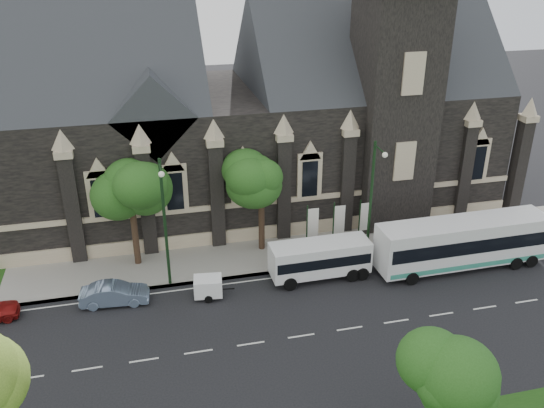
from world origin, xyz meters
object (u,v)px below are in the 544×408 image
object	(u,v)px
banner_flag_left	(311,225)
shuttle_bus	(320,258)
street_lamp_near	(372,196)
tour_coach	(462,242)
tree_walk_right	(263,176)
sedan	(115,294)
banner_flag_right	(363,220)
street_lamp_mid	(165,218)
tree_walk_left	(133,189)
box_trailer	(208,286)
tree_park_east	(439,372)
banner_flag_center	(337,222)

from	to	relation	value
banner_flag_left	shuttle_bus	size ratio (longest dim) A/B	0.59
street_lamp_near	tour_coach	size ratio (longest dim) A/B	0.73
tree_walk_right	shuttle_bus	bearing A→B (deg)	-59.65
sedan	banner_flag_right	bearing A→B (deg)	-75.61
tour_coach	street_lamp_mid	bearing A→B (deg)	172.98
banner_flag_left	banner_flag_right	xyz separation A→B (m)	(4.00, 0.00, 0.00)
tree_walk_right	street_lamp_near	world-z (taller)	street_lamp_near
banner_flag_left	tree_walk_right	bearing A→B (deg)	150.90
tree_walk_right	street_lamp_mid	world-z (taller)	street_lamp_mid
tree_walk_right	banner_flag_right	world-z (taller)	tree_walk_right
tree_walk_left	box_trailer	distance (m)	8.39
banner_flag_right	shuttle_bus	world-z (taller)	banner_flag_right
sedan	tree_walk_left	bearing A→B (deg)	-15.48
tree_park_east	sedan	world-z (taller)	tree_park_east
tree_park_east	tree_walk_left	world-z (taller)	tree_walk_left
tree_walk_left	banner_flag_left	bearing A→B (deg)	-8.02
banner_flag_left	tree_walk_left	bearing A→B (deg)	171.98
banner_flag_center	box_trailer	distance (m)	10.76
street_lamp_near	street_lamp_mid	distance (m)	14.00
shuttle_bus	street_lamp_near	bearing A→B (deg)	15.99
banner_flag_center	sedan	bearing A→B (deg)	-169.14
banner_flag_left	shuttle_bus	xyz separation A→B (m)	(-0.26, -3.09, -0.87)
box_trailer	shuttle_bus	bearing A→B (deg)	11.55
tree_walk_right	shuttle_bus	world-z (taller)	tree_walk_right
box_trailer	tree_walk_left	bearing A→B (deg)	134.32
street_lamp_near	sedan	distance (m)	18.12
tree_walk_right	banner_flag_right	bearing A→B (deg)	-13.60
street_lamp_near	shuttle_bus	size ratio (longest dim) A/B	1.33
tree_park_east	tour_coach	distance (m)	17.49
street_lamp_near	street_lamp_mid	bearing A→B (deg)	180.00
tree_park_east	banner_flag_right	distance (m)	18.91
tree_park_east	tree_walk_left	xyz separation A→B (m)	(-11.97, 20.03, 1.12)
street_lamp_near	street_lamp_mid	world-z (taller)	same
tree_walk_left	shuttle_bus	bearing A→B (deg)	-22.08
banner_flag_left	banner_flag_right	size ratio (longest dim) A/B	1.00
banner_flag_left	street_lamp_near	bearing A→B (deg)	-27.18
street_lamp_mid	sedan	size ratio (longest dim) A/B	2.11
tree_walk_right	tour_coach	xyz separation A→B (m)	(12.81, -5.83, -3.87)
tour_coach	shuttle_bus	distance (m)	10.05
tree_walk_right	sedan	xyz separation A→B (m)	(-10.75, -4.75, -5.12)
tree_walk_left	sedan	distance (m)	7.13
box_trailer	sedan	bearing A→B (deg)	-179.34
tree_walk_left	street_lamp_near	xyz separation A→B (m)	(15.80, -3.61, -0.62)
banner_flag_center	banner_flag_right	bearing A→B (deg)	0.00
tree_walk_left	sedan	size ratio (longest dim) A/B	1.79
shuttle_bus	sedan	bearing A→B (deg)	179.11
tour_coach	banner_flag_right	bearing A→B (deg)	143.60
tree_park_east	tour_coach	size ratio (longest dim) A/B	0.51
tree_park_east	street_lamp_near	bearing A→B (deg)	76.89
tree_walk_left	banner_flag_left	world-z (taller)	tree_walk_left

